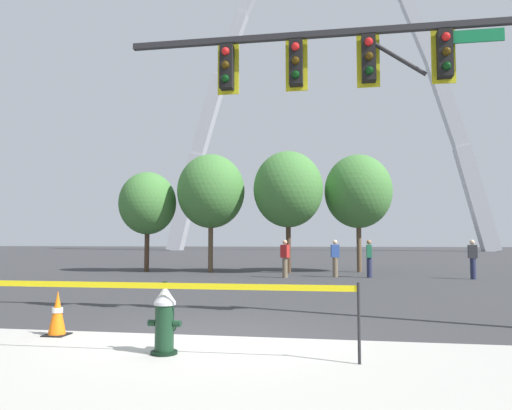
{
  "coord_description": "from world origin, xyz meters",
  "views": [
    {
      "loc": [
        2.06,
        -7.78,
        1.55
      ],
      "look_at": [
        -0.09,
        5.0,
        2.5
      ],
      "focal_mm": 34.21,
      "sensor_mm": 36.0,
      "label": 1
    }
  ],
  "objects_px": {
    "pedestrian_standing_center": "(335,258)",
    "pedestrian_walking_left": "(473,259)",
    "pedestrian_near_trees": "(285,258)",
    "fire_hydrant": "(165,320)",
    "traffic_cone_by_hydrant": "(57,314)",
    "traffic_signal_gantry": "(392,90)",
    "monument_arch": "(323,98)",
    "pedestrian_walking_right": "(369,258)"
  },
  "relations": [
    {
      "from": "pedestrian_walking_left",
      "to": "monument_arch",
      "type": "bearing_deg",
      "value": 97.64
    },
    {
      "from": "pedestrian_standing_center",
      "to": "pedestrian_walking_right",
      "type": "relative_size",
      "value": 1.0
    },
    {
      "from": "pedestrian_standing_center",
      "to": "pedestrian_walking_right",
      "type": "bearing_deg",
      "value": -1.84
    },
    {
      "from": "traffic_cone_by_hydrant",
      "to": "fire_hydrant",
      "type": "bearing_deg",
      "value": -23.54
    },
    {
      "from": "traffic_cone_by_hydrant",
      "to": "pedestrian_walking_right",
      "type": "bearing_deg",
      "value": 67.01
    },
    {
      "from": "pedestrian_standing_center",
      "to": "pedestrian_near_trees",
      "type": "distance_m",
      "value": 2.2
    },
    {
      "from": "fire_hydrant",
      "to": "pedestrian_standing_center",
      "type": "distance_m",
      "value": 14.9
    },
    {
      "from": "pedestrian_walking_left",
      "to": "pedestrian_standing_center",
      "type": "bearing_deg",
      "value": 177.39
    },
    {
      "from": "traffic_cone_by_hydrant",
      "to": "traffic_signal_gantry",
      "type": "distance_m",
      "value": 7.17
    },
    {
      "from": "pedestrian_standing_center",
      "to": "pedestrian_near_trees",
      "type": "xyz_separation_m",
      "value": [
        -2.08,
        -0.73,
        0.0
      ]
    },
    {
      "from": "traffic_signal_gantry",
      "to": "pedestrian_walking_right",
      "type": "height_order",
      "value": "traffic_signal_gantry"
    },
    {
      "from": "traffic_cone_by_hydrant",
      "to": "pedestrian_walking_left",
      "type": "height_order",
      "value": "pedestrian_walking_left"
    },
    {
      "from": "pedestrian_walking_left",
      "to": "pedestrian_near_trees",
      "type": "distance_m",
      "value": 7.59
    },
    {
      "from": "pedestrian_walking_right",
      "to": "pedestrian_near_trees",
      "type": "xyz_separation_m",
      "value": [
        -3.5,
        -0.69,
        0.0
      ]
    },
    {
      "from": "pedestrian_walking_right",
      "to": "pedestrian_near_trees",
      "type": "height_order",
      "value": "same"
    },
    {
      "from": "fire_hydrant",
      "to": "pedestrian_walking_left",
      "type": "xyz_separation_m",
      "value": [
        7.71,
        14.48,
        0.35
      ]
    },
    {
      "from": "monument_arch",
      "to": "pedestrian_standing_center",
      "type": "xyz_separation_m",
      "value": [
        1.93,
        -55.05,
        -23.19
      ]
    },
    {
      "from": "pedestrian_walking_left",
      "to": "fire_hydrant",
      "type": "bearing_deg",
      "value": -118.03
    },
    {
      "from": "fire_hydrant",
      "to": "traffic_cone_by_hydrant",
      "type": "bearing_deg",
      "value": 156.46
    },
    {
      "from": "monument_arch",
      "to": "pedestrian_walking_right",
      "type": "bearing_deg",
      "value": -86.52
    },
    {
      "from": "traffic_signal_gantry",
      "to": "pedestrian_walking_right",
      "type": "relative_size",
      "value": 4.92
    },
    {
      "from": "pedestrian_walking_right",
      "to": "pedestrian_standing_center",
      "type": "bearing_deg",
      "value": 178.16
    },
    {
      "from": "traffic_signal_gantry",
      "to": "pedestrian_walking_left",
      "type": "xyz_separation_m",
      "value": [
        4.32,
        11.56,
        -3.59
      ]
    },
    {
      "from": "monument_arch",
      "to": "pedestrian_walking_left",
      "type": "relative_size",
      "value": 34.73
    },
    {
      "from": "traffic_cone_by_hydrant",
      "to": "monument_arch",
      "type": "relative_size",
      "value": 0.01
    },
    {
      "from": "pedestrian_standing_center",
      "to": "pedestrian_walking_right",
      "type": "xyz_separation_m",
      "value": [
        1.42,
        -0.05,
        0.0
      ]
    },
    {
      "from": "traffic_signal_gantry",
      "to": "monument_arch",
      "type": "xyz_separation_m",
      "value": [
        -3.11,
        66.86,
        19.61
      ]
    },
    {
      "from": "traffic_cone_by_hydrant",
      "to": "pedestrian_near_trees",
      "type": "relative_size",
      "value": 0.46
    },
    {
      "from": "traffic_signal_gantry",
      "to": "pedestrian_walking_right",
      "type": "xyz_separation_m",
      "value": [
        0.24,
        11.77,
        -3.59
      ]
    },
    {
      "from": "monument_arch",
      "to": "pedestrian_near_trees",
      "type": "relative_size",
      "value": 34.73
    },
    {
      "from": "fire_hydrant",
      "to": "traffic_signal_gantry",
      "type": "xyz_separation_m",
      "value": [
        3.4,
        2.92,
        3.94
      ]
    },
    {
      "from": "fire_hydrant",
      "to": "traffic_signal_gantry",
      "type": "relative_size",
      "value": 0.13
    },
    {
      "from": "traffic_signal_gantry",
      "to": "monument_arch",
      "type": "relative_size",
      "value": 0.14
    },
    {
      "from": "pedestrian_walking_left",
      "to": "pedestrian_standing_center",
      "type": "distance_m",
      "value": 5.5
    },
    {
      "from": "pedestrian_standing_center",
      "to": "pedestrian_walking_left",
      "type": "bearing_deg",
      "value": -2.61
    },
    {
      "from": "pedestrian_walking_left",
      "to": "pedestrian_standing_center",
      "type": "xyz_separation_m",
      "value": [
        -5.49,
        0.25,
        0.0
      ]
    },
    {
      "from": "pedestrian_standing_center",
      "to": "monument_arch",
      "type": "bearing_deg",
      "value": 92.01
    },
    {
      "from": "monument_arch",
      "to": "traffic_signal_gantry",
      "type": "bearing_deg",
      "value": -87.34
    },
    {
      "from": "traffic_signal_gantry",
      "to": "pedestrian_standing_center",
      "type": "relative_size",
      "value": 4.92
    },
    {
      "from": "traffic_cone_by_hydrant",
      "to": "pedestrian_walking_right",
      "type": "height_order",
      "value": "pedestrian_walking_right"
    },
    {
      "from": "fire_hydrant",
      "to": "monument_arch",
      "type": "distance_m",
      "value": 73.65
    },
    {
      "from": "pedestrian_near_trees",
      "to": "fire_hydrant",
      "type": "bearing_deg",
      "value": -90.58
    }
  ]
}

